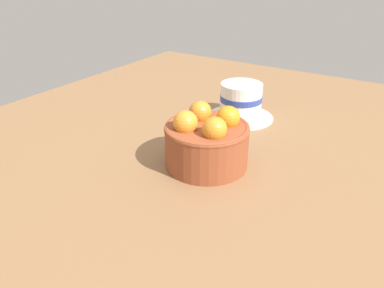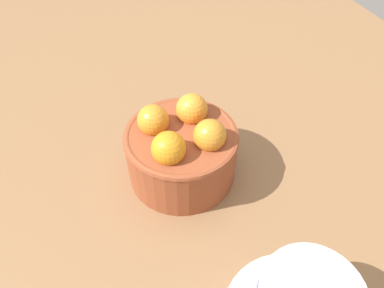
{
  "view_description": "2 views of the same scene",
  "coord_description": "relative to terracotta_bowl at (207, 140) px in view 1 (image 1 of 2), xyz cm",
  "views": [
    {
      "loc": [
        49.32,
        28.82,
        32.74
      ],
      "look_at": [
        1.51,
        -1.96,
        4.08
      ],
      "focal_mm": 35.45,
      "sensor_mm": 36.0,
      "label": 1
    },
    {
      "loc": [
        -30.0,
        9.18,
        37.76
      ],
      "look_at": [
        -0.54,
        -1.23,
        5.64
      ],
      "focal_mm": 33.53,
      "sensor_mm": 36.0,
      "label": 2
    }
  ],
  "objects": [
    {
      "name": "terracotta_bowl",
      "position": [
        0.0,
        0.0,
        0.0
      ],
      "size": [
        14.3,
        14.3,
        10.37
      ],
      "color": "brown",
      "rests_on": "ground_plane"
    },
    {
      "name": "coffee_cup",
      "position": [
        -22.13,
        -4.46,
        -0.97
      ],
      "size": [
        14.55,
        14.55,
        7.84
      ],
      "color": "white",
      "rests_on": "ground_plane"
    },
    {
      "name": "ground_plane",
      "position": [
        -0.0,
        0.0,
        -6.91
      ],
      "size": [
        131.46,
        111.76,
        4.53
      ],
      "primitive_type": "cube",
      "color": "brown"
    }
  ]
}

